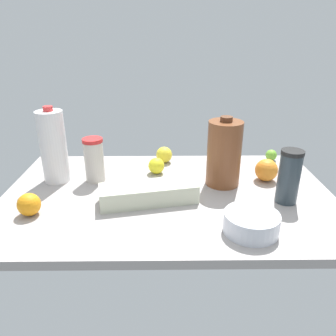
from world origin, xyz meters
TOP-DOWN VIEW (x-y plane):
  - countertop at (0.00, 0.00)cm, footprint 120.00×76.00cm
  - mixing_bowl at (-24.22, 24.88)cm, footprint 16.27×16.27cm
  - chocolate_milk_jug at (-21.09, -7.92)cm, footprint 12.78×12.78cm
  - milk_jug at (43.66, -11.73)cm, footprint 10.02×10.02cm
  - tumbler_cup at (28.50, -11.29)cm, footprint 7.74×7.74cm
  - egg_carton at (6.75, 6.37)cm, footprint 34.83×17.03cm
  - shaker_bottle at (-40.88, 6.62)cm, footprint 7.53×7.53cm
  - orange_near_front at (-38.77, -10.61)cm, footprint 8.84×8.84cm
  - orange_by_jug at (44.70, 14.53)cm, footprint 7.38×7.38cm
  - lime_loose at (-47.35, -31.93)cm, footprint 5.02×5.02cm
  - lemon_beside_bowl at (4.63, -18.07)cm, footprint 6.66×6.66cm
  - lemon_far_back at (1.40, -30.15)cm, footprint 7.16×7.16cm

SIDE VIEW (x-z plane):
  - countertop at x=0.00cm, z-range 0.00..3.00cm
  - lime_loose at x=-47.35cm, z-range 3.00..8.02cm
  - mixing_bowl at x=-24.22cm, z-range 3.00..9.03cm
  - egg_carton at x=6.75cm, z-range 3.00..9.45cm
  - lemon_beside_bowl at x=4.63cm, z-range 3.00..9.66cm
  - lemon_far_back at x=1.40cm, z-range 3.00..10.16cm
  - orange_by_jug at x=44.70cm, z-range 3.00..10.38cm
  - orange_near_front at x=-38.77cm, z-range 3.00..11.84cm
  - tumbler_cup at x=28.50cm, z-range 3.04..20.46cm
  - shaker_bottle at x=-40.88cm, z-range 3.04..21.92cm
  - chocolate_milk_jug at x=-21.09cm, z-range 2.22..28.78cm
  - milk_jug at x=43.66cm, z-range 2.22..31.84cm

